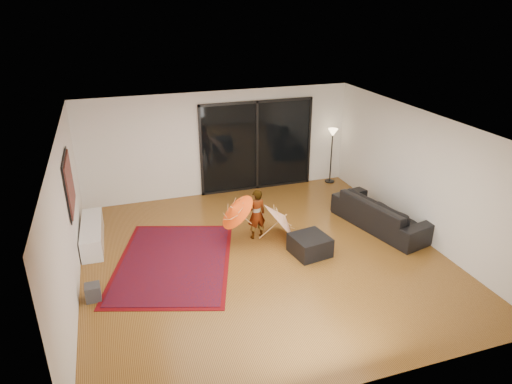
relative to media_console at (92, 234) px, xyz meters
name	(u,v)px	position (x,y,z in m)	size (l,w,h in m)	color
floor	(264,257)	(3.25, -1.65, -0.23)	(7.00, 7.00, 0.00)	olive
ceiling	(265,126)	(3.25, -1.65, 2.47)	(7.00, 7.00, 0.00)	white
wall_back	(219,144)	(3.25, 1.85, 1.12)	(7.00, 7.00, 0.00)	silver
wall_front	(358,305)	(3.25, -5.15, 1.12)	(7.00, 7.00, 0.00)	silver
wall_left	(67,222)	(-0.25, -1.65, 1.12)	(7.00, 7.00, 0.00)	silver
wall_right	(420,175)	(6.75, -1.65, 1.12)	(7.00, 7.00, 0.00)	silver
sliding_door	(257,146)	(4.25, 1.82, 0.97)	(3.06, 0.07, 2.40)	black
painting	(69,184)	(-0.21, -0.65, 1.42)	(0.04, 1.28, 1.08)	black
media_console	(92,234)	(0.00, 0.00, 0.00)	(0.41, 1.65, 0.46)	white
speaker	(93,292)	(0.00, -2.04, -0.08)	(0.25, 0.25, 0.29)	#424244
persian_rug	(174,262)	(1.50, -1.27, -0.22)	(3.01, 3.57, 0.02)	#5E080C
sofa	(382,213)	(6.20, -1.24, 0.12)	(2.39, 0.93, 0.70)	black
ottoman	(310,245)	(4.18, -1.81, -0.03)	(0.70, 0.70, 0.40)	black
floor_lamp	(332,140)	(6.35, 1.60, 0.99)	(0.26, 0.26, 1.54)	black
child	(256,214)	(3.37, -0.83, 0.33)	(0.41, 0.27, 1.12)	#999999
parasol_orange	(232,211)	(2.82, -0.88, 0.51)	(0.73, 0.85, 0.88)	#FF4B0D
parasol_white	(285,216)	(3.97, -0.98, 0.28)	(0.74, 0.97, 0.99)	silver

